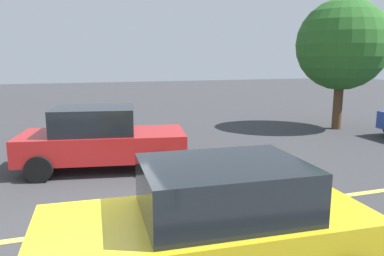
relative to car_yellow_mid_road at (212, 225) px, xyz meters
The scene contains 5 objects.
ground_plane 2.60m from the car_yellow_mid_road, 125.95° to the left, with size 80.00×80.00×0.00m, color #38383A.
lane_marking_centre 2.65m from the car_yellow_mid_road, 52.25° to the left, with size 28.00×0.16×0.01m, color #E0D14C.
car_yellow_mid_road is the anchor object (origin of this frame).
car_red_behind_van 5.67m from the car_yellow_mid_road, 99.71° to the left, with size 4.42×2.54×1.64m.
tree_left_verge 12.37m from the car_yellow_mid_road, 43.92° to the left, with size 3.60×3.60×5.21m.
Camera 1 is at (-0.11, -6.04, 2.87)m, focal length 34.39 mm.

